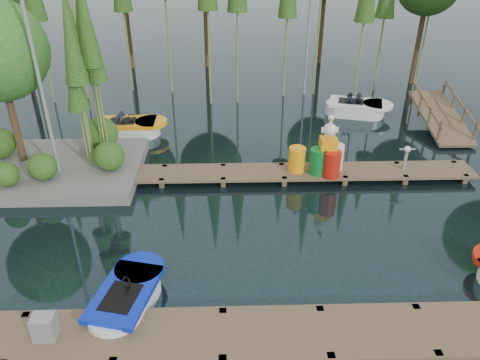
{
  "coord_description": "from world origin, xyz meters",
  "views": [
    {
      "loc": [
        0.17,
        -11.38,
        7.89
      ],
      "look_at": [
        0.5,
        0.5,
        1.1
      ],
      "focal_mm": 35.0,
      "sensor_mm": 36.0,
      "label": 1
    }
  ],
  "objects_px": {
    "boat_blue": "(127,299)",
    "drum_cluster": "(328,156)",
    "utility_cabinet": "(44,327)",
    "island": "(25,83)",
    "boat_yellow_far": "(130,128)",
    "yellow_barrel": "(297,159)"
  },
  "relations": [
    {
      "from": "boat_blue",
      "to": "boat_yellow_far",
      "type": "distance_m",
      "value": 9.86
    },
    {
      "from": "boat_yellow_far",
      "to": "yellow_barrel",
      "type": "distance_m",
      "value": 7.37
    },
    {
      "from": "island",
      "to": "boat_blue",
      "type": "height_order",
      "value": "island"
    },
    {
      "from": "boat_blue",
      "to": "utility_cabinet",
      "type": "bearing_deg",
      "value": -129.57
    },
    {
      "from": "boat_blue",
      "to": "utility_cabinet",
      "type": "xyz_separation_m",
      "value": [
        -1.44,
        -1.08,
        0.32
      ]
    },
    {
      "from": "boat_blue",
      "to": "drum_cluster",
      "type": "distance_m",
      "value": 8.11
    },
    {
      "from": "island",
      "to": "drum_cluster",
      "type": "height_order",
      "value": "island"
    },
    {
      "from": "island",
      "to": "boat_blue",
      "type": "bearing_deg",
      "value": -58.5
    },
    {
      "from": "boat_yellow_far",
      "to": "boat_blue",
      "type": "bearing_deg",
      "value": -61.05
    },
    {
      "from": "island",
      "to": "drum_cluster",
      "type": "xyz_separation_m",
      "value": [
        9.78,
        -0.95,
        -2.28
      ]
    },
    {
      "from": "utility_cabinet",
      "to": "yellow_barrel",
      "type": "relative_size",
      "value": 0.65
    },
    {
      "from": "boat_blue",
      "to": "boat_yellow_far",
      "type": "bearing_deg",
      "value": 113.04
    },
    {
      "from": "yellow_barrel",
      "to": "drum_cluster",
      "type": "distance_m",
      "value": 1.04
    },
    {
      "from": "island",
      "to": "boat_blue",
      "type": "xyz_separation_m",
      "value": [
        4.11,
        -6.71,
        -2.93
      ]
    },
    {
      "from": "yellow_barrel",
      "to": "drum_cluster",
      "type": "height_order",
      "value": "drum_cluster"
    },
    {
      "from": "boat_yellow_far",
      "to": "utility_cabinet",
      "type": "distance_m",
      "value": 10.81
    },
    {
      "from": "boat_blue",
      "to": "utility_cabinet",
      "type": "height_order",
      "value": "utility_cabinet"
    },
    {
      "from": "boat_blue",
      "to": "utility_cabinet",
      "type": "distance_m",
      "value": 1.83
    },
    {
      "from": "utility_cabinet",
      "to": "drum_cluster",
      "type": "distance_m",
      "value": 9.87
    },
    {
      "from": "utility_cabinet",
      "to": "yellow_barrel",
      "type": "bearing_deg",
      "value": 48.97
    },
    {
      "from": "yellow_barrel",
      "to": "drum_cluster",
      "type": "xyz_separation_m",
      "value": [
        1.01,
        -0.15,
        0.18
      ]
    },
    {
      "from": "boat_yellow_far",
      "to": "utility_cabinet",
      "type": "relative_size",
      "value": 5.21
    }
  ]
}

